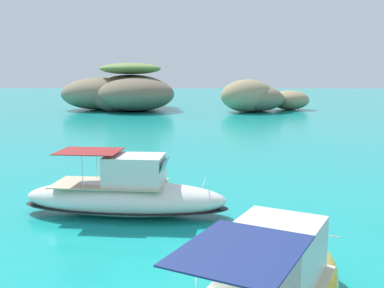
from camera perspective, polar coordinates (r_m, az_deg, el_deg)
islet_large at (r=90.78m, az=-8.59°, el=6.57°), size 27.11×29.51×9.10m
islet_small at (r=86.19m, az=8.33°, el=5.72°), size 20.55×17.12×5.98m
motorboat_white at (r=23.31m, az=-8.34°, el=-6.41°), size 10.73×3.90×3.30m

